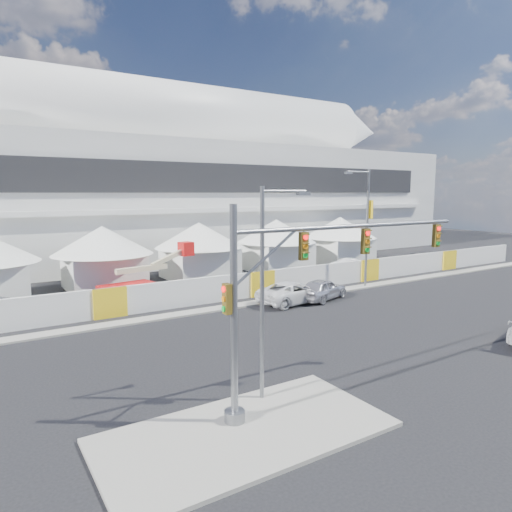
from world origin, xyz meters
TOP-DOWN VIEW (x-y plane):
  - ground at (0.00, 0.00)m, footprint 160.00×160.00m
  - median_island at (-6.00, -3.00)m, footprint 10.00×5.00m
  - far_curb at (20.00, 12.50)m, footprint 80.00×1.20m
  - stadium at (8.71, 41.50)m, footprint 80.00×24.80m
  - tent_row at (0.50, 24.00)m, footprint 53.40×8.40m
  - hoarding_fence at (6.00, 14.50)m, footprint 70.00×0.25m
  - scaffold_tower at (46.00, 36.00)m, footprint 4.40×4.40m
  - sedan_silver at (9.20, 10.85)m, footprint 3.42×5.26m
  - pickup_curb at (6.72, 11.22)m, footprint 3.42×6.17m
  - lot_car_a at (19.70, 18.04)m, footprint 3.35×4.80m
  - lot_car_b at (29.86, 17.99)m, footprint 2.34×4.64m
  - traffic_mast at (-3.53, -2.26)m, footprint 11.88×0.75m
  - streetlight_median at (-3.93, -1.16)m, footprint 2.30×0.23m
  - streetlight_curb at (15.29, 12.50)m, footprint 3.01×0.68m
  - boom_lift at (-2.83, 18.82)m, footprint 8.22×2.47m

SIDE VIEW (x-z plane):
  - ground at x=0.00m, z-range 0.00..0.00m
  - far_curb at x=20.00m, z-range 0.00..0.12m
  - median_island at x=-6.00m, z-range 0.00..0.15m
  - lot_car_a at x=19.70m, z-range 0.00..1.50m
  - lot_car_b at x=29.86m, z-range 0.00..1.52m
  - pickup_curb at x=6.72m, z-range 0.00..1.64m
  - sedan_silver at x=9.20m, z-range 0.00..1.66m
  - hoarding_fence at x=6.00m, z-range 0.00..2.00m
  - boom_lift at x=-2.83m, z-range -0.95..3.15m
  - tent_row at x=0.50m, z-range 0.45..5.85m
  - traffic_mast at x=-3.53m, z-range 0.66..8.36m
  - streetlight_median at x=-3.93m, z-range 0.77..9.07m
  - streetlight_curb at x=15.29m, z-range 0.81..10.97m
  - scaffold_tower at x=46.00m, z-range 0.00..12.00m
  - stadium at x=8.71m, z-range -1.54..20.44m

